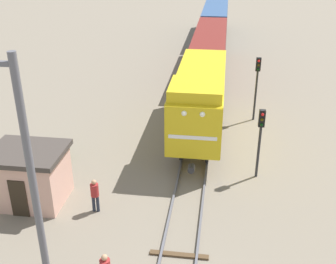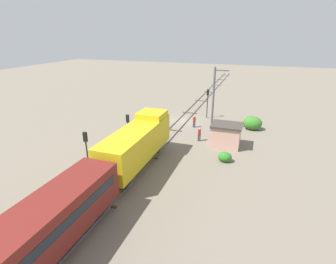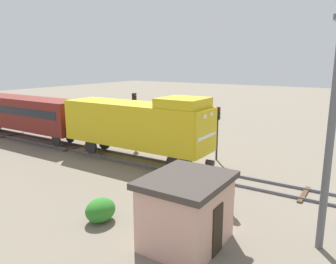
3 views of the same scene
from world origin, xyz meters
name	(u,v)px [view 2 (image 2 of 3)]	position (x,y,z in m)	size (l,w,h in m)	color
ground_plane	(182,121)	(0.00, 0.00, 0.00)	(159.35, 159.35, 0.00)	#756B5B
railway_track	(182,120)	(0.00, 0.00, 0.07)	(2.40, 106.23, 0.16)	#595960
locomotive	(138,142)	(0.00, 15.58, 2.77)	(2.90, 11.60, 4.60)	gold
passenger_car_leading	(28,240)	(0.00, 28.92, 2.52)	(2.84, 14.00, 3.66)	maroon
traffic_signal_near	(208,98)	(-3.20, -2.82, 3.14)	(0.32, 0.34, 4.54)	#262628
traffic_signal_mid	(128,124)	(3.40, 11.06, 2.69)	(0.32, 0.34, 3.85)	#262628
traffic_signal_far	(86,146)	(3.60, 18.70, 3.06)	(0.32, 0.34, 4.42)	#262628
worker_near_track	(194,121)	(-2.40, 2.23, 1.00)	(0.38, 0.38, 1.70)	#262B38
worker_by_signal	(199,133)	(-4.20, 6.91, 1.00)	(0.38, 0.38, 1.70)	#262B38
catenary_mast	(214,99)	(-5.06, 2.95, 4.57)	(1.94, 0.28, 8.63)	#595960
relay_hut	(226,135)	(-7.50, 7.38, 1.39)	(3.50, 2.90, 2.74)	#D19E8C
bush_near	(252,123)	(-10.22, 0.36, 0.94)	(2.57, 2.11, 1.87)	#357826
bush_mid	(225,157)	(-7.98, 11.47, 0.53)	(1.45, 1.19, 1.06)	#2D7826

